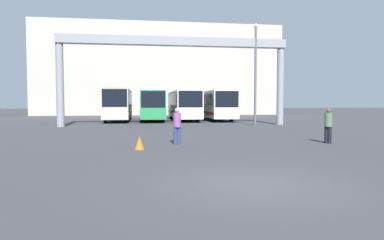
% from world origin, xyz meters
% --- Properties ---
extents(ground_plane, '(200.00, 200.00, 0.00)m').
position_xyz_m(ground_plane, '(0.00, 0.00, 0.00)').
color(ground_plane, '#38383D').
extents(building_backdrop, '(37.89, 12.00, 13.98)m').
position_xyz_m(building_backdrop, '(0.00, 49.55, 6.99)').
color(building_backdrop, '#B7B2A3').
rests_on(building_backdrop, ground).
extents(overhead_gantry, '(19.06, 0.80, 7.36)m').
position_xyz_m(overhead_gantry, '(0.00, 20.67, 5.87)').
color(overhead_gantry, gray).
rests_on(overhead_gantry, ground).
extents(bus_slot_0, '(2.48, 10.03, 3.27)m').
position_xyz_m(bus_slot_0, '(-5.23, 28.79, 1.88)').
color(bus_slot_0, beige).
rests_on(bus_slot_0, ground).
extents(bus_slot_1, '(2.45, 10.63, 3.10)m').
position_xyz_m(bus_slot_1, '(-1.74, 29.09, 1.79)').
color(bus_slot_1, '#268C4C').
rests_on(bus_slot_1, ground).
extents(bus_slot_2, '(2.52, 11.95, 3.15)m').
position_xyz_m(bus_slot_2, '(1.74, 29.75, 1.81)').
color(bus_slot_2, silver).
rests_on(bus_slot_2, ground).
extents(bus_slot_3, '(2.51, 11.41, 3.14)m').
position_xyz_m(bus_slot_3, '(5.23, 29.48, 1.81)').
color(bus_slot_3, silver).
rests_on(bus_slot_3, ground).
extents(pedestrian_mid_right, '(0.36, 0.36, 1.72)m').
position_xyz_m(pedestrian_mid_right, '(-1.09, 7.99, 0.91)').
color(pedestrian_mid_right, navy).
rests_on(pedestrian_mid_right, ground).
extents(pedestrian_near_left, '(0.35, 0.35, 1.69)m').
position_xyz_m(pedestrian_near_left, '(6.18, 7.41, 0.90)').
color(pedestrian_near_left, black).
rests_on(pedestrian_near_left, ground).
extents(traffic_cone, '(0.40, 0.40, 0.55)m').
position_xyz_m(traffic_cone, '(-2.82, 6.54, 0.28)').
color(traffic_cone, orange).
rests_on(traffic_cone, ground).
extents(lamp_post, '(0.36, 0.36, 8.63)m').
position_xyz_m(lamp_post, '(6.85, 20.33, 4.68)').
color(lamp_post, '#595B60').
rests_on(lamp_post, ground).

